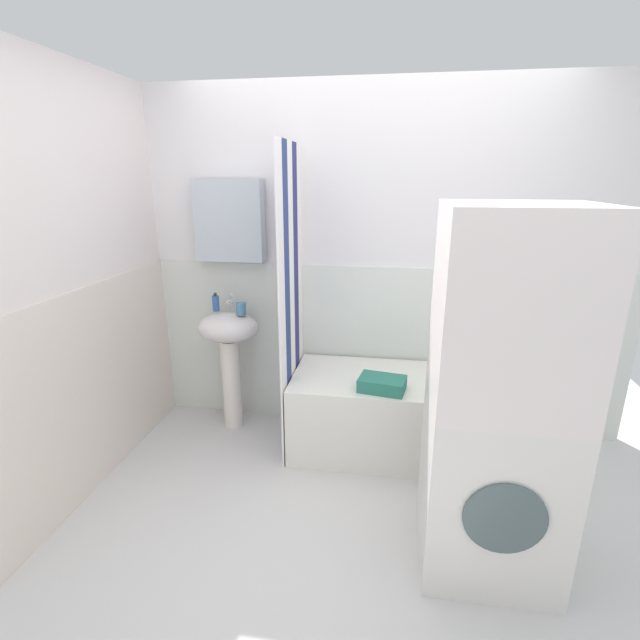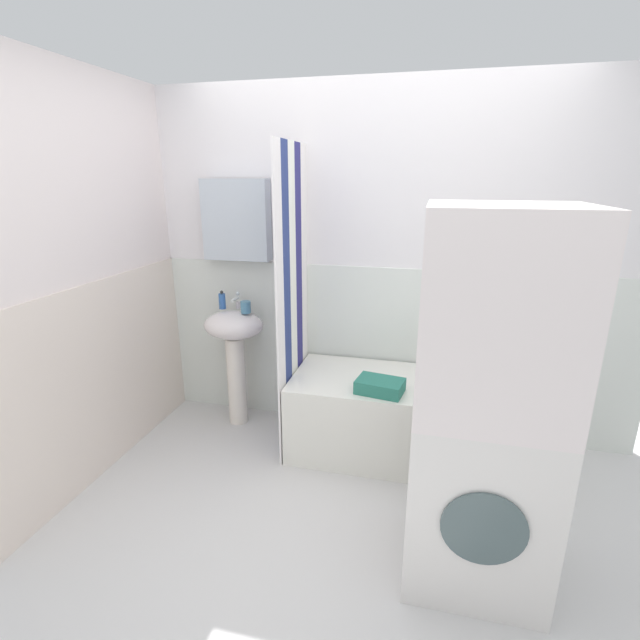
# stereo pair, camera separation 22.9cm
# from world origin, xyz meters

# --- Properties ---
(ground_plane) EXTENTS (4.80, 5.60, 0.04)m
(ground_plane) POSITION_xyz_m (0.00, 0.00, -0.02)
(ground_plane) COLOR silver
(wall_back_tiled) EXTENTS (3.60, 0.18, 2.40)m
(wall_back_tiled) POSITION_xyz_m (-0.06, 1.26, 1.14)
(wall_back_tiled) COLOR white
(wall_back_tiled) RESTS_ON ground_plane
(wall_left_tiled) EXTENTS (0.07, 1.81, 2.40)m
(wall_left_tiled) POSITION_xyz_m (-1.57, 0.34, 1.12)
(wall_left_tiled) COLOR silver
(wall_left_tiled) RESTS_ON ground_plane
(sink) EXTENTS (0.44, 0.34, 0.87)m
(sink) POSITION_xyz_m (-0.96, 1.03, 0.64)
(sink) COLOR silver
(sink) RESTS_ON ground_plane
(faucet) EXTENTS (0.03, 0.12, 0.12)m
(faucet) POSITION_xyz_m (-0.96, 1.11, 0.93)
(faucet) COLOR silver
(faucet) RESTS_ON sink
(soap_dispenser) EXTENTS (0.05, 0.05, 0.14)m
(soap_dispenser) POSITION_xyz_m (-1.07, 1.09, 0.93)
(soap_dispenser) COLOR #2E5AA0
(soap_dispenser) RESTS_ON sink
(toothbrush_cup) EXTENTS (0.07, 0.07, 0.08)m
(toothbrush_cup) POSITION_xyz_m (-0.86, 1.03, 0.92)
(toothbrush_cup) COLOR teal
(toothbrush_cup) RESTS_ON sink
(bathtub) EXTENTS (1.42, 0.66, 0.53)m
(bathtub) POSITION_xyz_m (0.26, 0.89, 0.26)
(bathtub) COLOR white
(bathtub) RESTS_ON ground_plane
(shower_curtain) EXTENTS (0.01, 0.66, 2.00)m
(shower_curtain) POSITION_xyz_m (-0.47, 0.89, 1.00)
(shower_curtain) COLOR white
(shower_curtain) RESTS_ON ground_plane
(shampoo_bottle) EXTENTS (0.07, 0.07, 0.19)m
(shampoo_bottle) POSITION_xyz_m (0.87, 1.13, 0.62)
(shampoo_bottle) COLOR #304D98
(shampoo_bottle) RESTS_ON bathtub
(body_wash_bottle) EXTENTS (0.05, 0.05, 0.17)m
(body_wash_bottle) POSITION_xyz_m (0.74, 1.15, 0.61)
(body_wash_bottle) COLOR #C64862
(body_wash_bottle) RESTS_ON bathtub
(conditioner_bottle) EXTENTS (0.06, 0.06, 0.23)m
(conditioner_bottle) POSITION_xyz_m (0.68, 1.12, 0.64)
(conditioner_bottle) COLOR white
(conditioner_bottle) RESTS_ON bathtub
(towel_folded) EXTENTS (0.31, 0.23, 0.08)m
(towel_folded) POSITION_xyz_m (0.14, 0.70, 0.57)
(towel_folded) COLOR #297261
(towel_folded) RESTS_ON bathtub
(washer_dryer_stack) EXTENTS (0.61, 0.58, 1.70)m
(washer_dryer_stack) POSITION_xyz_m (0.67, -0.00, 0.85)
(washer_dryer_stack) COLOR silver
(washer_dryer_stack) RESTS_ON ground_plane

